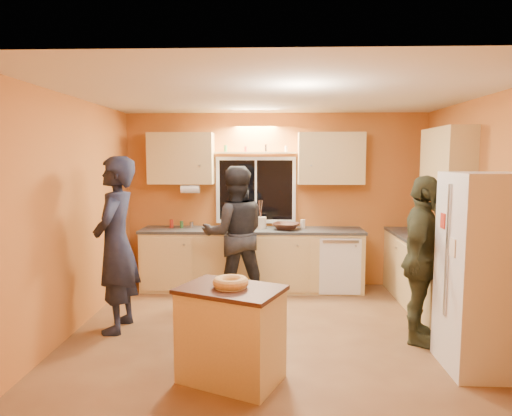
{
  "coord_description": "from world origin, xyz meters",
  "views": [
    {
      "loc": [
        -0.06,
        -4.89,
        1.92
      ],
      "look_at": [
        -0.24,
        0.4,
        1.35
      ],
      "focal_mm": 32.0,
      "sensor_mm": 36.0,
      "label": 1
    }
  ],
  "objects_px": {
    "island": "(231,333)",
    "person_right": "(422,260)",
    "person_left": "(116,244)",
    "refrigerator": "(488,273)",
    "person_center": "(235,234)"
  },
  "relations": [
    {
      "from": "island",
      "to": "person_right",
      "type": "relative_size",
      "value": 0.58
    },
    {
      "from": "island",
      "to": "person_left",
      "type": "xyz_separation_m",
      "value": [
        -1.38,
        1.14,
        0.56
      ]
    },
    {
      "from": "refrigerator",
      "to": "island",
      "type": "bearing_deg",
      "value": -172.61
    },
    {
      "from": "island",
      "to": "person_right",
      "type": "height_order",
      "value": "person_right"
    },
    {
      "from": "island",
      "to": "person_center",
      "type": "relative_size",
      "value": 0.56
    },
    {
      "from": "person_right",
      "to": "refrigerator",
      "type": "bearing_deg",
      "value": -120.59
    },
    {
      "from": "refrigerator",
      "to": "person_right",
      "type": "relative_size",
      "value": 1.03
    },
    {
      "from": "island",
      "to": "person_center",
      "type": "height_order",
      "value": "person_center"
    },
    {
      "from": "person_left",
      "to": "person_right",
      "type": "bearing_deg",
      "value": 85.76
    },
    {
      "from": "refrigerator",
      "to": "person_right",
      "type": "xyz_separation_m",
      "value": [
        -0.39,
        0.6,
        -0.02
      ]
    },
    {
      "from": "person_left",
      "to": "person_center",
      "type": "distance_m",
      "value": 1.66
    },
    {
      "from": "refrigerator",
      "to": "person_left",
      "type": "distance_m",
      "value": 3.77
    },
    {
      "from": "person_right",
      "to": "island",
      "type": "bearing_deg",
      "value": 141.69
    },
    {
      "from": "refrigerator",
      "to": "island",
      "type": "xyz_separation_m",
      "value": [
        -2.3,
        -0.3,
        -0.48
      ]
    },
    {
      "from": "person_left",
      "to": "person_center",
      "type": "xyz_separation_m",
      "value": [
        1.23,
        1.11,
        -0.06
      ]
    }
  ]
}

